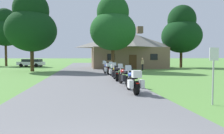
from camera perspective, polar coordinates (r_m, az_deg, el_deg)
ground_plane at (r=22.63m, az=-7.47°, el=-1.73°), size 500.00×500.00×0.00m
asphalt_driveway at (r=20.63m, az=-7.42°, el=-2.08°), size 6.40×80.00×0.06m
motorcycle_blue_nearest_to_camera at (r=9.83m, az=6.05°, el=-4.10°), size 0.73×2.08×1.30m
motorcycle_red_second_in_row at (r=12.38m, az=3.78°, el=-2.66°), size 0.87×2.08×1.30m
motorcycle_yellow_third_in_row at (r=14.99m, az=1.14°, el=-1.69°), size 0.73×2.08×1.30m
motorcycle_green_fourth_in_row at (r=17.85m, az=0.15°, el=-0.97°), size 0.74×2.08×1.30m
motorcycle_blue_fifth_in_row at (r=20.36m, az=-1.33°, el=-0.50°), size 0.89×2.08×1.30m
motorcycle_black_farthest_in_row at (r=23.23m, az=-1.68°, el=-0.08°), size 0.88×2.08×1.30m
stone_lodge at (r=33.17m, az=4.37°, el=4.94°), size 12.05×7.75×6.75m
bystander_tan_shirt_near_lodge at (r=26.85m, az=8.55°, el=0.97°), size 0.41×0.43×1.67m
metal_signpost_roadside at (r=8.39m, az=26.59°, el=-0.48°), size 0.36×0.06×2.14m
tree_left_near at (r=27.31m, az=-21.67°, el=11.03°), size 6.11×6.11×9.78m
tree_left_far at (r=45.33m, az=-27.76°, el=9.42°), size 6.07×6.07×11.23m
tree_by_lodge_front at (r=25.97m, az=0.25°, el=11.58°), size 5.75×5.75×9.51m
tree_right_of_lodge at (r=36.19m, az=18.92°, el=9.46°), size 6.57×6.57×10.37m
parked_white_suv_far_left at (r=39.62m, az=-21.68°, el=1.17°), size 4.91×2.93×1.40m
parked_silver_sedan_far_left at (r=42.24m, az=-21.94°, el=1.07°), size 4.52×2.81×1.20m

